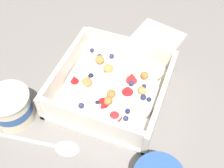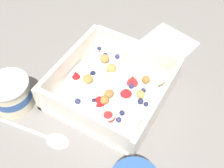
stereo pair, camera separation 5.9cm
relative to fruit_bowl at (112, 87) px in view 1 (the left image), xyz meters
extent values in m
plane|color=gray|center=(0.00, 0.02, -0.02)|extent=(2.40, 2.40, 0.00)
cube|color=white|center=(0.00, 0.00, -0.02)|extent=(0.23, 0.23, 0.01)
cube|color=white|center=(0.00, -0.11, 0.01)|extent=(0.23, 0.01, 0.07)
cube|color=white|center=(0.00, 0.11, 0.01)|extent=(0.23, 0.01, 0.07)
cube|color=white|center=(-0.11, 0.00, 0.01)|extent=(0.01, 0.21, 0.07)
cube|color=white|center=(0.11, 0.00, 0.01)|extent=(0.01, 0.21, 0.07)
cylinder|color=white|center=(0.00, 0.00, 0.00)|extent=(0.20, 0.20, 0.01)
cylinder|color=#F4EAB7|center=(-0.07, -0.03, 0.01)|extent=(0.04, 0.04, 0.01)
cylinder|color=#F7EFC6|center=(0.02, 0.01, 0.01)|extent=(0.04, 0.04, 0.01)
cylinder|color=beige|center=(0.05, -0.02, 0.01)|extent=(0.04, 0.04, 0.01)
cylinder|color=#F7EFC6|center=(0.01, 0.04, 0.01)|extent=(0.05, 0.05, 0.01)
cylinder|color=#F7EFC6|center=(-0.03, 0.07, 0.01)|extent=(0.05, 0.05, 0.01)
cylinder|color=#F4EAB7|center=(0.07, -0.08, 0.01)|extent=(0.05, 0.05, 0.01)
cylinder|color=#F7EFC6|center=(-0.06, 0.02, 0.01)|extent=(0.05, 0.05, 0.01)
cone|color=red|center=(-0.02, 0.08, 0.02)|extent=(0.03, 0.03, 0.02)
cone|color=red|center=(-0.01, -0.04, 0.01)|extent=(0.04, 0.04, 0.02)
cone|color=red|center=(-0.07, -0.03, 0.01)|extent=(0.04, 0.04, 0.02)
cone|color=red|center=(0.03, -0.03, 0.02)|extent=(0.03, 0.03, 0.02)
cone|color=red|center=(-0.05, 0.00, 0.01)|extent=(0.04, 0.04, 0.02)
sphere|color=navy|center=(-0.07, -0.06, 0.01)|extent=(0.01, 0.01, 0.01)
sphere|color=navy|center=(0.08, 0.03, 0.01)|extent=(0.01, 0.01, 0.01)
sphere|color=#23284C|center=(-0.01, -0.09, 0.01)|extent=(0.01, 0.01, 0.01)
sphere|color=#23284C|center=(0.08, 0.08, 0.01)|extent=(0.01, 0.01, 0.01)
sphere|color=#23284C|center=(-0.05, -0.05, 0.01)|extent=(0.01, 0.01, 0.01)
sphere|color=navy|center=(0.02, -0.04, 0.01)|extent=(0.01, 0.01, 0.01)
sphere|color=#191E3D|center=(-0.06, 0.01, 0.01)|extent=(0.01, 0.01, 0.01)
sphere|color=#23284C|center=(0.02, -0.07, 0.01)|extent=(0.01, 0.01, 0.01)
sphere|color=#191E3D|center=(0.00, 0.05, 0.01)|extent=(0.01, 0.01, 0.01)
sphere|color=navy|center=(0.07, 0.06, 0.01)|extent=(0.01, 0.01, 0.01)
sphere|color=#23284C|center=(-0.01, -0.07, 0.01)|extent=(0.01, 0.01, 0.01)
sphere|color=navy|center=(-0.07, 0.04, 0.01)|extent=(0.01, 0.01, 0.01)
ellipsoid|color=tan|center=(0.01, -0.07, 0.01)|extent=(0.03, 0.03, 0.01)
ellipsoid|color=tan|center=(0.04, 0.02, 0.01)|extent=(0.03, 0.03, 0.02)
ellipsoid|color=olive|center=(0.05, -0.06, 0.01)|extent=(0.02, 0.02, 0.02)
ellipsoid|color=olive|center=(-0.03, -0.01, 0.01)|extent=(0.02, 0.02, 0.01)
ellipsoid|color=#AD7F42|center=(-0.01, 0.05, 0.01)|extent=(0.03, 0.03, 0.01)
ellipsoid|color=olive|center=(-0.04, -0.01, 0.01)|extent=(0.03, 0.03, 0.02)
ellipsoid|color=#AD7F42|center=(0.06, 0.05, 0.01)|extent=(0.03, 0.03, 0.02)
ellipsoid|color=silver|center=(-0.16, 0.03, -0.02)|extent=(0.04, 0.05, 0.01)
cylinder|color=silver|center=(-0.17, 0.12, -0.02)|extent=(0.03, 0.12, 0.01)
cylinder|color=beige|center=(-0.13, 0.16, 0.01)|extent=(0.08, 0.08, 0.07)
cylinder|color=#2D5193|center=(-0.13, 0.16, 0.02)|extent=(0.08, 0.08, 0.02)
cylinder|color=#B7BCC6|center=(-0.13, 0.16, 0.05)|extent=(0.09, 0.09, 0.00)
cube|color=white|center=(0.21, -0.05, -0.02)|extent=(0.14, 0.14, 0.01)
camera|label=1|loc=(-0.34, -0.13, 0.47)|focal=43.94mm
camera|label=2|loc=(-0.31, -0.18, 0.47)|focal=43.94mm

